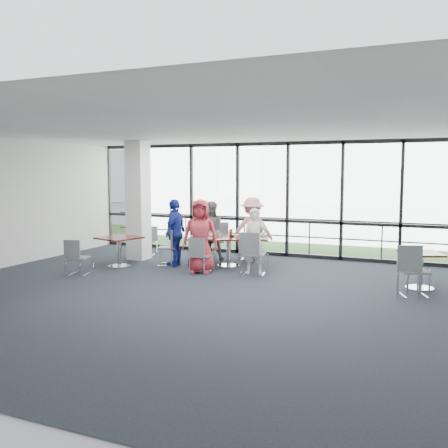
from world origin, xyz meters
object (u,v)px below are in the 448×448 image
at_px(main_table, 229,241).
at_px(side_table_left, 119,241).
at_px(chair_spare_lb, 147,242).
at_px(diner_near_left, 200,236).
at_px(chair_spare_r, 414,271).
at_px(chair_spare_la, 79,258).
at_px(diner_far_right, 252,229).
at_px(diner_near_right, 255,241).
at_px(diner_far_left, 210,231).
at_px(chair_main_fl, 214,241).
at_px(diner_end, 175,233).
at_px(chair_main_nl, 201,256).
at_px(chair_main_fr, 251,242).
at_px(chair_main_end, 167,248).
at_px(side_table_right, 421,259).
at_px(structural_column, 138,200).
at_px(chair_main_nr, 254,254).

xyz_separation_m(main_table, side_table_left, (-2.49, -1.15, 0.01)).
bearing_deg(chair_spare_lb, diner_near_left, 132.59).
distance_m(chair_spare_lb, chair_spare_r, 7.44).
height_order(main_table, chair_spare_la, chair_spare_la).
height_order(diner_far_right, chair_spare_lb, diner_far_right).
height_order(diner_near_right, chair_spare_r, diner_near_right).
bearing_deg(diner_far_left, diner_near_right, 111.54).
height_order(diner_far_right, chair_spare_r, diner_far_right).
bearing_deg(side_table_left, diner_near_right, 8.20).
relative_size(chair_main_fl, chair_spare_lb, 1.19).
distance_m(diner_end, chair_spare_lb, 1.83).
bearing_deg(chair_main_nl, diner_far_left, 101.28).
bearing_deg(chair_main_fl, chair_main_nl, 74.99).
relative_size(side_table_left, diner_far_left, 0.70).
relative_size(chair_main_fr, chair_main_end, 1.05).
distance_m(diner_near_left, chair_spare_la, 2.84).
bearing_deg(diner_end, chair_main_nl, 55.12).
bearing_deg(diner_near_left, diner_far_right, 57.12).
xyz_separation_m(diner_near_right, chair_spare_r, (3.51, -0.79, -0.28)).
xyz_separation_m(chair_main_fr, chair_spare_lb, (-2.93, -0.57, -0.08)).
distance_m(diner_near_left, chair_spare_r, 4.77).
bearing_deg(diner_far_left, chair_main_fr, 174.82).
bearing_deg(chair_main_fr, side_table_right, 147.13).
height_order(side_table_right, chair_main_fl, chair_main_fl).
height_order(diner_far_right, diner_end, diner_far_right).
bearing_deg(diner_end, chair_main_fl, 156.08).
relative_size(diner_near_left, chair_main_fl, 1.82).
height_order(diner_end, chair_spare_la, diner_end).
bearing_deg(chair_main_fr, diner_end, 36.77).
xyz_separation_m(diner_far_left, diner_end, (-0.48, -1.06, 0.05)).
height_order(main_table, chair_main_fr, chair_main_fr).
distance_m(chair_main_nl, chair_spare_la, 2.81).
bearing_deg(chair_spare_r, main_table, 140.98).
bearing_deg(diner_far_left, structural_column, -15.09).
bearing_deg(diner_near_right, chair_spare_la, -162.72).
distance_m(side_table_right, chair_spare_lb, 7.37).
xyz_separation_m(diner_end, chair_main_end, (-0.21, -0.04, -0.39)).
xyz_separation_m(side_table_left, chair_main_nl, (2.24, 0.08, -0.22)).
height_order(main_table, diner_far_left, diner_far_left).
height_order(chair_main_fl, chair_main_fr, chair_main_fr).
height_order(main_table, chair_main_end, chair_main_end).
bearing_deg(chair_spare_la, main_table, 24.24).
distance_m(structural_column, side_table_right, 7.28).
bearing_deg(chair_main_nr, diner_far_right, 100.12).
bearing_deg(diner_near_right, side_table_left, -179.34).
bearing_deg(structural_column, chair_main_fr, 20.89).
height_order(side_table_left, diner_near_left, diner_near_left).
distance_m(main_table, chair_spare_la, 3.63).
bearing_deg(main_table, chair_main_fl, 114.30).
bearing_deg(main_table, structural_column, 161.70).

